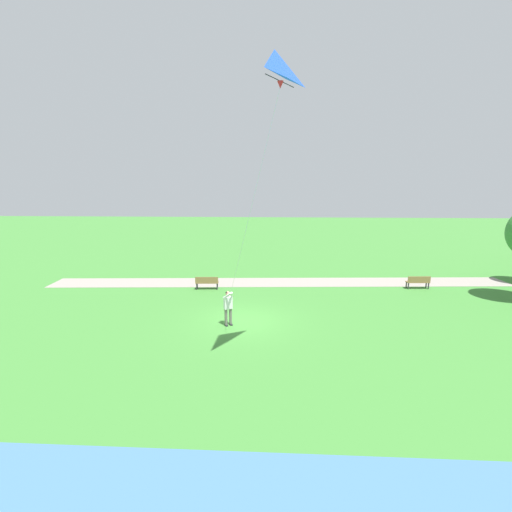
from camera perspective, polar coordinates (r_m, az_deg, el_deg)
ground_plane at (r=18.34m, az=-2.03°, el=-10.38°), size 120.00×120.00×0.00m
walkway_path at (r=25.35m, az=3.96°, el=-4.22°), size 4.38×32.09×0.02m
person_kite_flyer at (r=17.50m, az=-4.47°, el=-7.84°), size 0.62×0.52×1.83m
flying_kite at (r=12.59m, az=2.98°, el=27.50°), size 4.93×2.68×9.12m
park_bench_near_walkway at (r=23.72m, az=-7.87°, el=-4.13°), size 0.53×1.52×0.88m
park_bench_far_walkway at (r=25.97m, az=24.53°, el=-3.71°), size 0.53×1.52×0.88m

